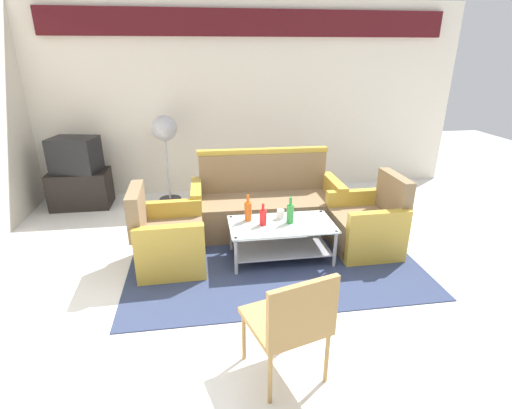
# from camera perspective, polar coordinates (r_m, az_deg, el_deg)

# --- Properties ---
(ground_plane) EXTENTS (14.00, 14.00, 0.00)m
(ground_plane) POSITION_cam_1_polar(r_m,az_deg,el_deg) (3.75, 5.92, -12.44)
(ground_plane) COLOR white
(wall_back) EXTENTS (6.52, 0.19, 2.80)m
(wall_back) POSITION_cam_1_polar(r_m,az_deg,el_deg) (6.14, -0.72, 15.83)
(wall_back) COLOR silver
(wall_back) RESTS_ON ground
(rug) EXTENTS (3.00, 2.17, 0.01)m
(rug) POSITION_cam_1_polar(r_m,az_deg,el_deg) (4.31, 2.17, -7.38)
(rug) COLOR #2D3856
(rug) RESTS_ON ground
(couch) EXTENTS (1.81, 0.76, 0.96)m
(couch) POSITION_cam_1_polar(r_m,az_deg,el_deg) (4.80, 1.45, -0.13)
(couch) COLOR #7F6647
(couch) RESTS_ON rug
(armchair_left) EXTENTS (0.72, 0.78, 0.85)m
(armchair_left) POSITION_cam_1_polar(r_m,az_deg,el_deg) (4.10, -12.85, -5.13)
(armchair_left) COLOR #7F6647
(armchair_left) RESTS_ON rug
(armchair_right) EXTENTS (0.71, 0.77, 0.85)m
(armchair_right) POSITION_cam_1_polar(r_m,az_deg,el_deg) (4.50, 16.02, -2.97)
(armchair_right) COLOR #7F6647
(armchair_right) RESTS_ON rug
(coffee_table) EXTENTS (1.10, 0.60, 0.40)m
(coffee_table) POSITION_cam_1_polar(r_m,az_deg,el_deg) (4.13, 3.73, -4.59)
(coffee_table) COLOR silver
(coffee_table) RESTS_ON rug
(bottle_red) EXTENTS (0.07, 0.07, 0.23)m
(bottle_red) POSITION_cam_1_polar(r_m,az_deg,el_deg) (4.01, 1.04, -1.84)
(bottle_red) COLOR red
(bottle_red) RESTS_ON coffee_table
(bottle_orange) EXTENTS (0.08, 0.08, 0.29)m
(bottle_orange) POSITION_cam_1_polar(r_m,az_deg,el_deg) (4.10, -1.18, -0.93)
(bottle_orange) COLOR #D85919
(bottle_orange) RESTS_ON coffee_table
(bottle_green) EXTENTS (0.08, 0.08, 0.29)m
(bottle_green) POSITION_cam_1_polar(r_m,az_deg,el_deg) (4.06, 5.05, -1.28)
(bottle_green) COLOR #2D8C38
(bottle_green) RESTS_ON coffee_table
(cup) EXTENTS (0.08, 0.08, 0.10)m
(cup) POSITION_cam_1_polar(r_m,az_deg,el_deg) (4.18, 3.61, -1.42)
(cup) COLOR silver
(cup) RESTS_ON coffee_table
(tv_stand) EXTENTS (0.80, 0.50, 0.52)m
(tv_stand) POSITION_cam_1_polar(r_m,az_deg,el_deg) (6.09, -24.35, 2.10)
(tv_stand) COLOR black
(tv_stand) RESTS_ON ground
(television) EXTENTS (0.68, 0.55, 0.48)m
(television) POSITION_cam_1_polar(r_m,az_deg,el_deg) (5.96, -25.08, 6.64)
(television) COLOR black
(television) RESTS_ON tv_stand
(pedestal_fan) EXTENTS (0.36, 0.36, 1.27)m
(pedestal_fan) POSITION_cam_1_polar(r_m,az_deg,el_deg) (5.72, -13.28, 10.16)
(pedestal_fan) COLOR #2D2D33
(pedestal_fan) RESTS_ON ground
(wicker_chair) EXTENTS (0.59, 0.59, 0.84)m
(wicker_chair) POSITION_cam_1_polar(r_m,az_deg,el_deg) (2.60, 5.29, -16.46)
(wicker_chair) COLOR #AD844C
(wicker_chair) RESTS_ON ground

